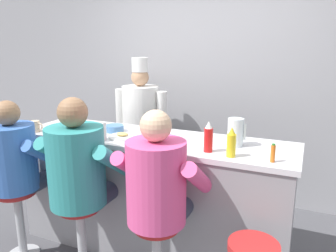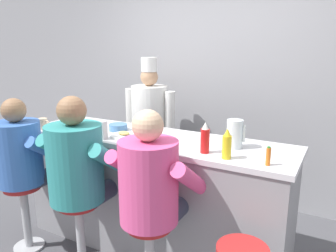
{
  "view_description": "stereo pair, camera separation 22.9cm",
  "coord_description": "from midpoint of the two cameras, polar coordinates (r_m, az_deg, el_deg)",
  "views": [
    {
      "loc": [
        1.19,
        -2.03,
        1.77
      ],
      "look_at": [
        0.17,
        0.3,
        1.14
      ],
      "focal_mm": 35.0,
      "sensor_mm": 36.0,
      "label": 1
    },
    {
      "loc": [
        1.39,
        -1.93,
        1.77
      ],
      "look_at": [
        0.17,
        0.3,
        1.14
      ],
      "focal_mm": 35.0,
      "sensor_mm": 36.0,
      "label": 2
    }
  ],
  "objects": [
    {
      "name": "mustard_bottle_yellow",
      "position": [
        2.26,
        8.14,
        -3.01
      ],
      "size": [
        0.06,
        0.06,
        0.21
      ],
      "color": "yellow",
      "rests_on": "diner_counter"
    },
    {
      "name": "diner_seated_pink",
      "position": [
        2.21,
        -4.69,
        -10.5
      ],
      "size": [
        0.6,
        0.59,
        1.38
      ],
      "color": "#B2B5BA",
      "rests_on": "ground_plane"
    },
    {
      "name": "cook_in_whites_near",
      "position": [
        3.76,
        -6.48,
        0.44
      ],
      "size": [
        0.64,
        0.41,
        1.64
      ],
      "color": "#232328",
      "rests_on": "ground_plane"
    },
    {
      "name": "water_pitcher_clear",
      "position": [
        2.5,
        9.14,
        -1.11
      ],
      "size": [
        0.14,
        0.12,
        0.21
      ],
      "color": "silver",
      "rests_on": "diner_counter"
    },
    {
      "name": "diner_seated_teal",
      "position": [
        2.55,
        -17.61,
        -7.29
      ],
      "size": [
        0.63,
        0.62,
        1.42
      ],
      "color": "#B2B5BA",
      "rests_on": "ground_plane"
    },
    {
      "name": "breakfast_plate",
      "position": [
        2.76,
        -10.33,
        -1.79
      ],
      "size": [
        0.23,
        0.23,
        0.05
      ],
      "color": "white",
      "rests_on": "diner_counter"
    },
    {
      "name": "coffee_mug_tan",
      "position": [
        3.16,
        -24.04,
        -0.08
      ],
      "size": [
        0.13,
        0.08,
        0.1
      ],
      "color": "beige",
      "rests_on": "diner_counter"
    },
    {
      "name": "wall_back",
      "position": [
        3.85,
        3.95,
        7.6
      ],
      "size": [
        10.0,
        0.06,
        2.7
      ],
      "color": "#99999E",
      "rests_on": "ground_plane"
    },
    {
      "name": "coffee_mug_white",
      "position": [
        2.47,
        -2.92,
        -2.8
      ],
      "size": [
        0.13,
        0.09,
        0.08
      ],
      "color": "white",
      "rests_on": "diner_counter"
    },
    {
      "name": "diner_counter",
      "position": [
        2.93,
        -5.14,
        -11.62
      ],
      "size": [
        2.37,
        0.66,
        1.02
      ],
      "color": "gray",
      "rests_on": "ground_plane"
    },
    {
      "name": "napkin_dispenser_chrome",
      "position": [
        2.7,
        -14.3,
        -0.98
      ],
      "size": [
        0.1,
        0.06,
        0.15
      ],
      "color": "silver",
      "rests_on": "diner_counter"
    },
    {
      "name": "cereal_bowl",
      "position": [
        2.97,
        -11.52,
        -0.42
      ],
      "size": [
        0.17,
        0.17,
        0.06
      ],
      "color": "#4C7FB7",
      "rests_on": "diner_counter"
    },
    {
      "name": "hot_sauce_bottle_orange",
      "position": [
        2.22,
        15.02,
        -4.66
      ],
      "size": [
        0.03,
        0.03,
        0.12
      ],
      "color": "orange",
      "rests_on": "diner_counter"
    },
    {
      "name": "diner_seated_blue",
      "position": [
        3.0,
        -26.96,
        -5.57
      ],
      "size": [
        0.58,
        0.57,
        1.36
      ],
      "color": "#B2B5BA",
      "rests_on": "ground_plane"
    },
    {
      "name": "ketchup_bottle_red",
      "position": [
        2.34,
        4.29,
        -2.07
      ],
      "size": [
        0.06,
        0.06,
        0.23
      ],
      "color": "red",
      "rests_on": "diner_counter"
    }
  ]
}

